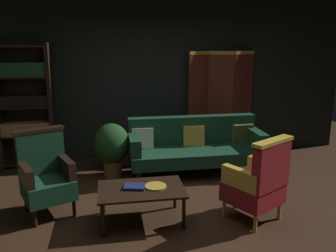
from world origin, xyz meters
The scene contains 11 objects.
ground_plane centered at (0.00, 0.00, 0.00)m, with size 10.00×10.00×0.00m, color #331E11.
back_wall centered at (0.00, 2.45, 1.40)m, with size 7.20×0.10×2.80m, color black.
folding_screen centered at (1.21, 2.26, 0.99)m, with size 1.26×0.25×1.90m.
bookshelf centered at (-2.15, 2.19, 1.08)m, with size 0.90×0.32×2.05m.
velvet_couch centered at (0.55, 1.45, 0.45)m, with size 2.12×0.78×0.88m.
coffee_table centered at (-0.45, -0.01, 0.37)m, with size 1.00×0.64×0.42m.
armchair_gilt_accent centered at (0.89, -0.21, 0.49)m, with size 0.79×0.79×1.04m.
armchair_wing_left centered at (-1.58, 0.43, 0.49)m, with size 0.76×0.76×1.04m.
potted_plant centered at (-0.77, 1.48, 0.49)m, with size 0.55×0.55×0.85m.
book_navy_cloth centered at (-0.53, 0.02, 0.44)m, with size 0.24×0.18×0.03m, color navy.
brass_tray centered at (-0.28, 0.01, 0.43)m, with size 0.25×0.25×0.02m, color gold.
Camera 1 is at (-0.77, -3.78, 2.12)m, focal length 37.46 mm.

